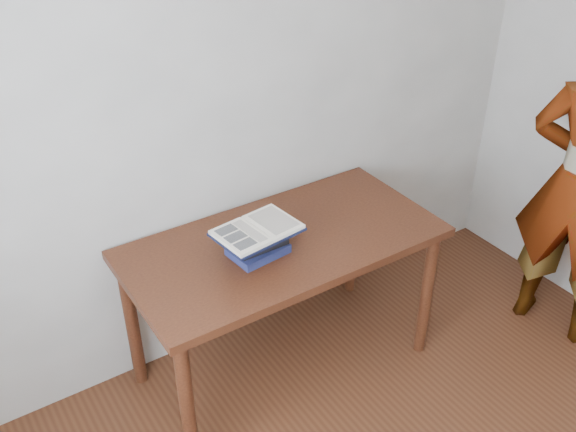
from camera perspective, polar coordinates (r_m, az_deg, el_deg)
desk at (r=2.85m, az=-0.41°, el=-3.73°), size 1.39×0.69×0.74m
book_stack at (r=2.68m, az=-2.63°, el=-2.19°), size 0.26×0.19×0.13m
open_book at (r=2.60m, az=-2.75°, el=-1.27°), size 0.36×0.27×0.03m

